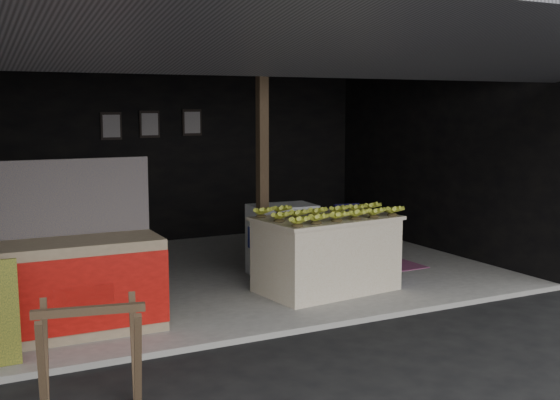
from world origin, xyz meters
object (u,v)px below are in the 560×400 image
white_crate (282,240)px  plastic_chair (349,229)px  banana_table (326,254)px  neighbor_stall (76,282)px  sawhorse (90,346)px  water_barrel (380,262)px

white_crate → plastic_chair: (1.13, 0.17, 0.02)m
banana_table → white_crate: size_ratio=1.87×
neighbor_stall → sawhorse: bearing=-97.0°
water_barrel → plastic_chair: 1.11m
sawhorse → plastic_chair: bearing=47.7°
white_crate → neighbor_stall: (-2.82, -1.16, 0.04)m
banana_table → white_crate: (-0.09, 0.94, 0.01)m
white_crate → plastic_chair: 1.14m
banana_table → plastic_chair: banana_table is taller
sawhorse → water_barrel: 4.43m
neighbor_stall → plastic_chair: 4.17m
white_crate → neighbor_stall: bearing=-154.0°
water_barrel → white_crate: bearing=135.1°
neighbor_stall → sawhorse: 1.73m
sawhorse → water_barrel: size_ratio=1.66×
neighbor_stall → water_barrel: 3.73m
white_crate → water_barrel: (0.89, -0.89, -0.20)m
plastic_chair → sawhorse: bearing=-137.8°
neighbor_stall → sawhorse: neighbor_stall is taller
plastic_chair → neighbor_stall: bearing=-155.2°
white_crate → plastic_chair: size_ratio=1.11×
white_crate → sawhorse: white_crate is taller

